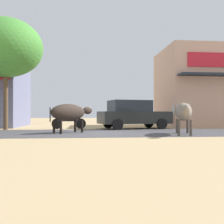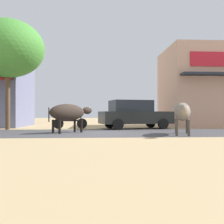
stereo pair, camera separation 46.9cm
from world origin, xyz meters
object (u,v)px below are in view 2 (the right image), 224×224
roadside_tree (8,49)px  parked_motorcycle (71,121)px  pedestrian_by_shop (178,113)px  parked_hatchback_car (134,114)px  cow_near_brown (69,113)px  cow_far_dark (182,112)px

roadside_tree → parked_motorcycle: size_ratio=3.11×
pedestrian_by_shop → parked_hatchback_car: bearing=-159.1°
parked_hatchback_car → cow_near_brown: (-3.48, -3.03, 0.08)m
roadside_tree → parked_hatchback_car: roadside_tree is taller
cow_far_dark → pedestrian_by_shop: (1.57, 5.60, -0.01)m
roadside_tree → cow_far_dark: roadside_tree is taller
cow_far_dark → roadside_tree: bearing=153.4°
cow_far_dark → pedestrian_by_shop: size_ratio=1.74×
pedestrian_by_shop → roadside_tree: bearing=-172.2°
pedestrian_by_shop → parked_motorcycle: bearing=-172.2°
cow_near_brown → roadside_tree: bearing=142.3°
parked_motorcycle → cow_near_brown: size_ratio=0.93×
parked_hatchback_car → parked_motorcycle: bearing=176.6°
parked_hatchback_car → cow_far_dark: size_ratio=1.56×
roadside_tree → cow_far_dark: 10.07m
parked_motorcycle → pedestrian_by_shop: 6.67m
parked_hatchback_car → parked_motorcycle: size_ratio=2.23×
parked_motorcycle → cow_near_brown: bearing=-86.8°
parked_motorcycle → pedestrian_by_shop: (6.59, 0.90, 0.47)m
cow_far_dark → parked_motorcycle: bearing=137.0°
roadside_tree → parked_hatchback_car: (7.07, 0.26, -3.63)m
parked_motorcycle → cow_far_dark: bearing=-43.0°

